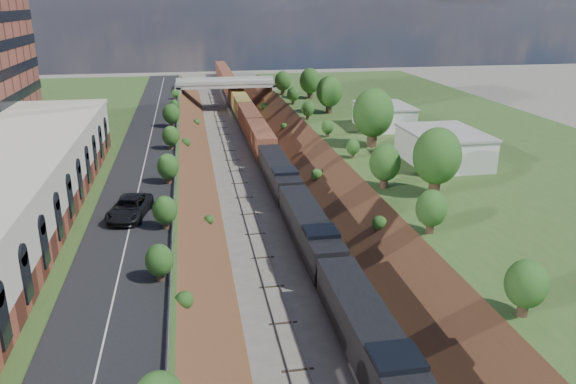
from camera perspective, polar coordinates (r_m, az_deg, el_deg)
The scene contains 15 objects.
platform_left at distance 82.10m, azimuth -26.40°, elevation 0.61°, with size 44.00×180.00×5.00m, color #345924.
platform_right at distance 89.31m, azimuth 18.61°, elevation 2.99°, with size 44.00×180.00×5.00m, color #345924.
embankment_left at distance 79.41m, azimuth -10.77°, elevation -0.16°, with size 7.07×180.00×7.07m, color brown.
embankment_right at distance 81.96m, azimuth 4.77°, elevation 0.72°, with size 7.07×180.00×7.07m, color brown.
rail_left_track at distance 79.65m, azimuth -4.74°, elevation 0.24°, with size 1.58×180.00×0.18m, color gray.
rail_right_track at distance 80.26m, azimuth -1.04°, elevation 0.46°, with size 1.58×180.00×0.18m, color gray.
road at distance 78.15m, azimuth -14.30°, elevation 3.15°, with size 8.00×180.00×0.10m, color black.
guardrail at distance 77.62m, azimuth -11.32°, elevation 3.65°, with size 0.10×171.00×0.70m.
overpass at distance 139.02m, azimuth -6.27°, elevation 10.32°, with size 24.50×8.30×7.40m.
white_building_near at distance 77.04m, azimuth 15.50°, elevation 4.32°, with size 9.00×12.00×4.00m, color silver.
white_building_far at distance 96.69m, azimuth 9.70°, elevation 7.51°, with size 8.00×10.00×3.60m, color silver.
tree_right_large at distance 63.24m, azimuth 14.91°, elevation 3.49°, with size 5.25×5.25×7.61m.
tree_left_crest at distance 39.83m, azimuth -12.62°, elevation -9.29°, with size 2.45×2.45×3.55m.
freight_train at distance 120.62m, azimuth -4.31°, elevation 8.02°, with size 3.25×182.40×4.80m.
suv at distance 57.62m, azimuth -15.80°, elevation -1.54°, with size 3.32×7.19×2.00m, color black.
Camera 1 is at (-9.36, -15.16, 25.60)m, focal length 35.00 mm.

